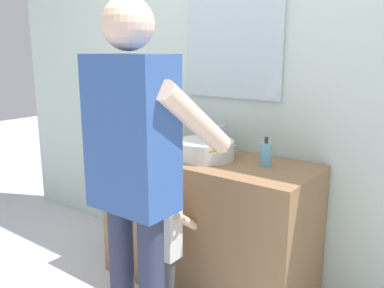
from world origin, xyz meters
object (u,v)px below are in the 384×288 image
Objects in this scene: toothbrush_cup at (166,141)px; child_toddler at (164,236)px; adult_parent at (135,157)px; soap_bottle at (266,154)px.

child_toddler is (0.34, -0.42, -0.40)m from toothbrush_cup.
toothbrush_cup is 0.86m from adult_parent.
toothbrush_cup is at bearing 128.53° from child_toddler.
adult_parent is at bearing -108.25° from soap_bottle.
toothbrush_cup reaches higher than child_toddler.
soap_bottle is at bearing 2.69° from toothbrush_cup.
soap_bottle is 0.71m from child_toddler.
soap_bottle reaches higher than child_toddler.
adult_parent is (-0.25, -0.76, 0.11)m from soap_bottle.
adult_parent is (0.44, -0.73, 0.12)m from toothbrush_cup.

